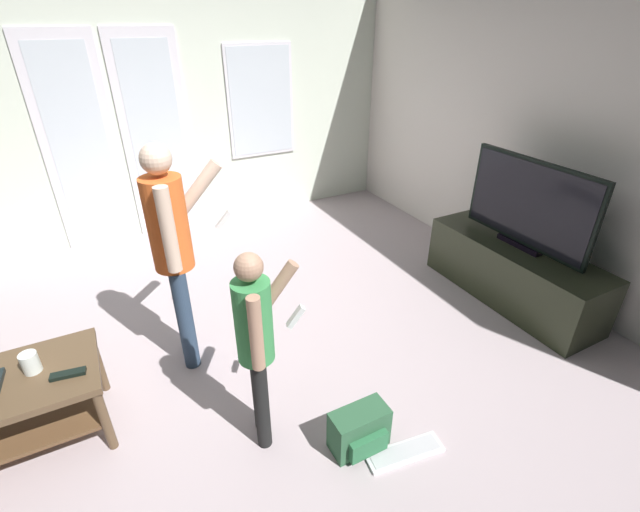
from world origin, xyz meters
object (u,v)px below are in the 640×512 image
object	(u,v)px
person_adult	(173,242)
cup_by_laptop	(30,363)
tv_remote_black	(68,374)
tv_stand	(513,273)
coffee_table	(12,400)
backpack	(360,430)
flat_screen_tv	(529,205)
person_child	(257,337)
loose_keyboard	(405,452)

from	to	relation	value
person_adult	cup_by_laptop	world-z (taller)	person_adult
person_adult	tv_remote_black	distance (m)	0.90
tv_stand	coffee_table	bearing A→B (deg)	176.40
coffee_table	backpack	bearing A→B (deg)	-28.44
flat_screen_tv	person_child	distance (m)	2.36
person_adult	tv_stand	bearing A→B (deg)	-11.31
flat_screen_tv	cup_by_laptop	world-z (taller)	flat_screen_tv
cup_by_laptop	flat_screen_tv	bearing A→B (deg)	-4.09
person_child	cup_by_laptop	xyz separation A→B (m)	(-1.05, 0.58, -0.19)
person_adult	loose_keyboard	world-z (taller)	person_adult
tv_stand	person_child	xyz separation A→B (m)	(-2.33, -0.33, 0.46)
backpack	cup_by_laptop	world-z (taller)	cup_by_laptop
backpack	cup_by_laptop	bearing A→B (deg)	148.78
tv_stand	backpack	xyz separation A→B (m)	(-1.90, -0.66, -0.12)
flat_screen_tv	person_child	world-z (taller)	flat_screen_tv
coffee_table	tv_remote_black	size ratio (longest dim) A/B	5.18
tv_stand	person_child	distance (m)	2.40
person_child	tv_remote_black	bearing A→B (deg)	152.90
backpack	flat_screen_tv	bearing A→B (deg)	19.17
coffee_table	loose_keyboard	world-z (taller)	coffee_table
coffee_table	person_adult	bearing A→B (deg)	16.34
tv_stand	person_adult	world-z (taller)	person_adult
flat_screen_tv	person_child	size ratio (longest dim) A/B	0.92
backpack	loose_keyboard	size ratio (longest dim) A/B	0.71
cup_by_laptop	person_adult	bearing A→B (deg)	17.23
tv_stand	person_child	bearing A→B (deg)	-171.84
cup_by_laptop	tv_remote_black	distance (m)	0.21
person_adult	cup_by_laptop	xyz separation A→B (m)	(-0.85, -0.26, -0.39)
tv_stand	backpack	size ratio (longest dim) A/B	4.61
cup_by_laptop	person_child	bearing A→B (deg)	-28.85
person_adult	cup_by_laptop	size ratio (longest dim) A/B	13.06
loose_keyboard	tv_stand	bearing A→B (deg)	25.60
person_child	loose_keyboard	size ratio (longest dim) A/B	2.60
tv_remote_black	backpack	bearing A→B (deg)	-21.82
person_child	person_adult	bearing A→B (deg)	103.76
coffee_table	flat_screen_tv	world-z (taller)	flat_screen_tv
person_child	backpack	world-z (taller)	person_child
flat_screen_tv	person_adult	size ratio (longest dim) A/B	0.72
tv_remote_black	loose_keyboard	bearing A→B (deg)	-23.11
person_adult	loose_keyboard	size ratio (longest dim) A/B	3.32
backpack	cup_by_laptop	size ratio (longest dim) A/B	2.78
tv_stand	person_adult	xyz separation A→B (m)	(-2.54, 0.51, 0.66)
cup_by_laptop	tv_remote_black	xyz separation A→B (m)	(0.16, -0.12, -0.05)
coffee_table	cup_by_laptop	world-z (taller)	cup_by_laptop
tv_remote_black	person_child	bearing A→B (deg)	-18.52
loose_keyboard	backpack	bearing A→B (deg)	140.46
backpack	tv_remote_black	size ratio (longest dim) A/B	1.89
person_child	backpack	distance (m)	0.79
flat_screen_tv	tv_remote_black	world-z (taller)	flat_screen_tv
loose_keyboard	person_child	bearing A→B (deg)	142.52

